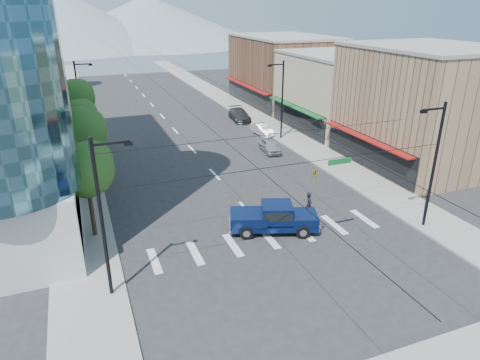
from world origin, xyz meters
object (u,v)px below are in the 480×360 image
at_px(parked_car_mid, 262,129).
at_px(parked_car_far, 239,115).
at_px(parked_car_near, 270,145).
at_px(pickup_truck, 273,217).
at_px(pedestrian, 309,204).

bearing_deg(parked_car_mid, parked_car_far, 84.36).
relative_size(parked_car_near, parked_car_mid, 1.02).
bearing_deg(parked_car_near, parked_car_mid, 79.81).
xyz_separation_m(pickup_truck, parked_car_near, (7.13, 15.91, -0.39)).
relative_size(pickup_truck, pedestrian, 3.29).
xyz_separation_m(pickup_truck, parked_car_mid, (8.93, 22.12, -0.42)).
xyz_separation_m(parked_car_mid, parked_car_far, (0.00, 7.51, 0.11)).
bearing_deg(parked_car_near, pedestrian, -97.99).
height_order(pedestrian, parked_car_mid, pedestrian).
height_order(pickup_truck, parked_car_near, pickup_truck).
bearing_deg(parked_car_far, pickup_truck, -101.12).
bearing_deg(pedestrian, parked_car_near, 0.73).
distance_m(pickup_truck, parked_car_mid, 23.85).
distance_m(pickup_truck, parked_car_far, 30.94).
bearing_deg(parked_car_far, parked_car_near, -91.83).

